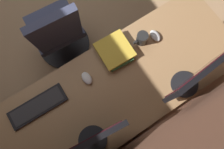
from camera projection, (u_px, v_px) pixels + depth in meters
wall_back at (195, 129)px, 0.93m from camera, size 4.40×0.10×2.60m
desk at (116, 89)px, 1.61m from camera, size 2.00×0.72×0.73m
drawer_pedestal at (107, 104)px, 1.90m from camera, size 0.40×0.51×0.69m
monitor_primary at (89, 142)px, 1.20m from camera, size 0.47×0.20×0.47m
monitor_secondary at (198, 76)px, 1.31m from camera, size 0.47×0.20×0.45m
keyboard_main at (38, 106)px, 1.51m from camera, size 0.42×0.15×0.02m
mouse_main at (155, 36)px, 1.63m from camera, size 0.06×0.10×0.03m
mouse_spare at (87, 78)px, 1.55m from camera, size 0.06×0.10×0.03m
book_stack_near at (115, 51)px, 1.59m from camera, size 0.25×0.27×0.06m
coffee_mug at (142, 39)px, 1.59m from camera, size 0.12×0.08×0.10m
office_chair at (58, 33)px, 1.95m from camera, size 0.56×0.57×0.97m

